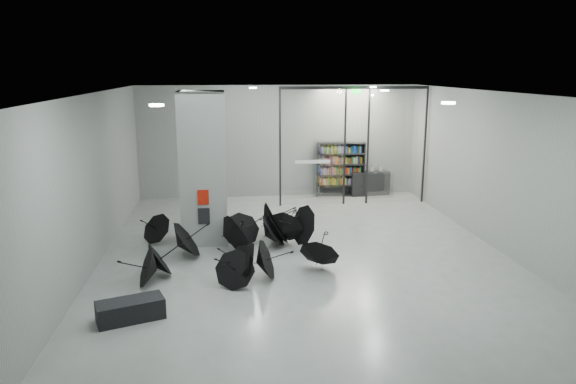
{
  "coord_description": "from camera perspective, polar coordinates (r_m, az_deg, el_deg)",
  "views": [
    {
      "loc": [
        -1.88,
        -12.04,
        4.55
      ],
      "look_at": [
        -0.3,
        1.5,
        1.4
      ],
      "focal_mm": 33.29,
      "sensor_mm": 36.0,
      "label": 1
    }
  ],
  "objects": [
    {
      "name": "bench",
      "position": [
        10.53,
        -16.48,
        -11.98
      ],
      "size": [
        1.31,
        0.89,
        0.39
      ],
      "primitive_type": "cube",
      "rotation": [
        0.0,
        0.0,
        0.34
      ],
      "color": "black",
      "rests_on": "ground"
    },
    {
      "name": "info_panel",
      "position": [
        13.94,
        -8.97,
        -2.55
      ],
      "size": [
        0.3,
        0.03,
        0.42
      ],
      "primitive_type": "cube",
      "color": "black",
      "rests_on": "column"
    },
    {
      "name": "exit_sign",
      "position": [
        17.88,
        7.33,
        10.57
      ],
      "size": [
        0.3,
        0.06,
        0.15
      ],
      "primitive_type": "cube",
      "color": "#0CE533",
      "rests_on": "room"
    },
    {
      "name": "column",
      "position": [
        14.28,
        -9.04,
        2.56
      ],
      "size": [
        1.2,
        1.2,
        4.0
      ],
      "primitive_type": "cube",
      "color": "slate",
      "rests_on": "ground"
    },
    {
      "name": "bookshelf",
      "position": [
        19.57,
        5.64,
        2.44
      ],
      "size": [
        1.82,
        0.63,
        1.97
      ],
      "primitive_type": null,
      "rotation": [
        0.0,
        0.0,
        -0.15
      ],
      "color": "black",
      "rests_on": "ground"
    },
    {
      "name": "room",
      "position": [
        12.31,
        2.21,
        5.03
      ],
      "size": [
        14.0,
        14.02,
        4.01
      ],
      "color": "gray",
      "rests_on": "ground"
    },
    {
      "name": "glass_partition",
      "position": [
        18.21,
        7.0,
        5.44
      ],
      "size": [
        5.06,
        0.08,
        4.0
      ],
      "color": "silver",
      "rests_on": "ground"
    },
    {
      "name": "umbrella_cluster",
      "position": [
        13.37,
        -4.43,
        -5.53
      ],
      "size": [
        5.23,
        4.55,
        1.26
      ],
      "color": "black",
      "rests_on": "ground"
    },
    {
      "name": "fire_cabinet",
      "position": [
        13.81,
        -9.05,
        -0.55
      ],
      "size": [
        0.28,
        0.04,
        0.38
      ],
      "primitive_type": "cube",
      "color": "#A50A07",
      "rests_on": "column"
    },
    {
      "name": "shop_counter",
      "position": [
        19.97,
        8.61,
        0.98
      ],
      "size": [
        1.51,
        0.74,
        0.87
      ],
      "primitive_type": "cube",
      "rotation": [
        0.0,
        0.0,
        0.11
      ],
      "color": "black",
      "rests_on": "ground"
    }
  ]
}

